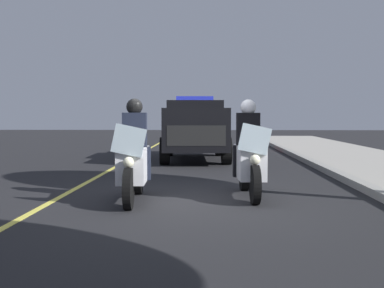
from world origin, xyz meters
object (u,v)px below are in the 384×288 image
at_px(police_motorcycle_lead_left, 134,159).
at_px(police_motorcycle_lead_right, 249,157).
at_px(cyclist_background, 250,130).
at_px(police_suv, 195,127).

relative_size(police_motorcycle_lead_left, police_motorcycle_lead_right, 1.00).
distance_m(police_motorcycle_lead_left, cyclist_background, 12.57).
xyz_separation_m(police_suv, cyclist_background, (-4.51, 2.16, -0.22)).
bearing_deg(police_motorcycle_lead_left, police_motorcycle_lead_right, 104.58).
distance_m(police_suv, cyclist_background, 5.00).
relative_size(police_motorcycle_lead_left, police_suv, 0.43).
distance_m(police_motorcycle_lead_right, cyclist_background, 11.75).
bearing_deg(cyclist_background, police_suv, -25.54).
height_order(police_motorcycle_lead_left, police_suv, police_suv).
height_order(police_motorcycle_lead_left, cyclist_background, police_motorcycle_lead_left).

